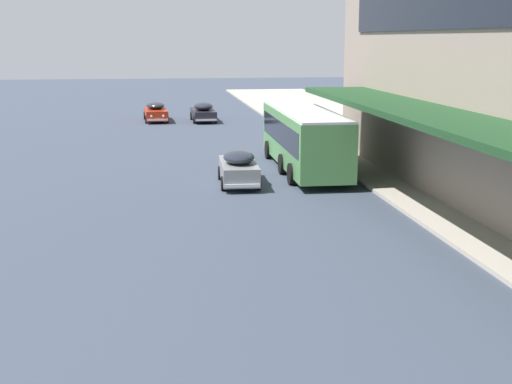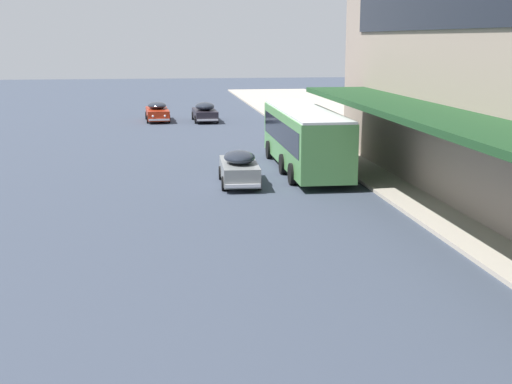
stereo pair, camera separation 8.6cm
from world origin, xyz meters
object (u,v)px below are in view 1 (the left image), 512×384
Objects in this scene: sedan_trailing_near at (239,168)px; sedan_far_back at (156,112)px; transit_bus_kerbside_front at (304,136)px; sedan_second_near at (203,112)px.

sedan_far_back is (-3.58, 26.66, -0.02)m from sedan_trailing_near.
transit_bus_kerbside_front reaches higher than sedan_second_near.
transit_bus_kerbside_front is 2.24× the size of sedan_far_back.
transit_bus_kerbside_front is 2.37× the size of sedan_second_near.
sedan_second_near is at bearing -13.33° from sedan_far_back.
sedan_far_back is at bearing 166.67° from sedan_second_near.
sedan_second_near is (0.22, 25.76, -0.02)m from sedan_trailing_near.
sedan_second_near is (3.80, -0.90, 0.01)m from sedan_far_back.
sedan_trailing_near is 0.92× the size of sedan_second_near.
sedan_trailing_near is 26.90m from sedan_far_back.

